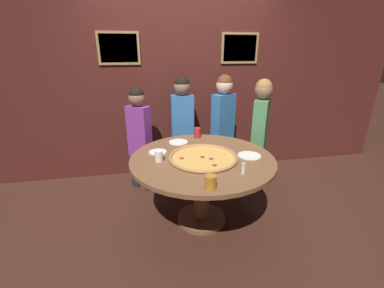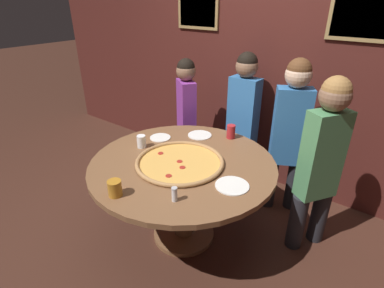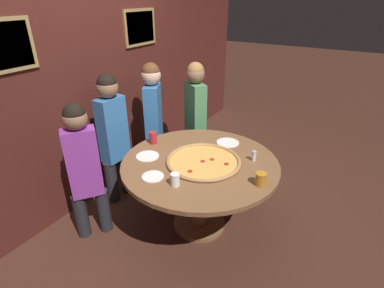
# 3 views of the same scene
# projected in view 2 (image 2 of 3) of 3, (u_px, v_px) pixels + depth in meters

# --- Properties ---
(ground_plane) EXTENTS (24.00, 24.00, 0.00)m
(ground_plane) POSITION_uv_depth(u_px,v_px,m) (184.00, 235.00, 2.63)
(ground_plane) COLOR #422319
(back_wall) EXTENTS (6.40, 0.08, 2.60)m
(back_wall) POSITION_uv_depth(u_px,v_px,m) (265.00, 60.00, 2.98)
(back_wall) COLOR #4C1E19
(back_wall) RESTS_ON ground_plane
(dining_table) EXTENTS (1.43, 1.43, 0.74)m
(dining_table) POSITION_uv_depth(u_px,v_px,m) (183.00, 178.00, 2.36)
(dining_table) COLOR brown
(dining_table) RESTS_ON ground_plane
(giant_pizza) EXTENTS (0.68, 0.68, 0.03)m
(giant_pizza) POSITION_uv_depth(u_px,v_px,m) (179.00, 162.00, 2.27)
(giant_pizza) COLOR #E5A84C
(giant_pizza) RESTS_ON dining_table
(drink_cup_near_left) EXTENTS (0.08, 0.08, 0.12)m
(drink_cup_near_left) POSITION_uv_depth(u_px,v_px,m) (231.00, 132.00, 2.65)
(drink_cup_near_left) COLOR #B22328
(drink_cup_near_left) RESTS_ON dining_table
(drink_cup_by_shaker) EXTENTS (0.07, 0.07, 0.11)m
(drink_cup_by_shaker) POSITION_uv_depth(u_px,v_px,m) (141.00, 141.00, 2.49)
(drink_cup_by_shaker) COLOR white
(drink_cup_by_shaker) RESTS_ON dining_table
(drink_cup_centre_back) EXTENTS (0.09, 0.09, 0.11)m
(drink_cup_centre_back) POSITION_uv_depth(u_px,v_px,m) (115.00, 188.00, 1.89)
(drink_cup_centre_back) COLOR #BC7A23
(drink_cup_centre_back) RESTS_ON dining_table
(white_plate_near_front) EXTENTS (0.21, 0.21, 0.01)m
(white_plate_near_front) POSITION_uv_depth(u_px,v_px,m) (200.00, 135.00, 2.72)
(white_plate_near_front) COLOR white
(white_plate_near_front) RESTS_ON dining_table
(white_plate_far_back) EXTENTS (0.18, 0.18, 0.01)m
(white_plate_far_back) POSITION_uv_depth(u_px,v_px,m) (160.00, 138.00, 2.67)
(white_plate_far_back) COLOR white
(white_plate_far_back) RESTS_ON dining_table
(white_plate_left_side) EXTENTS (0.23, 0.23, 0.01)m
(white_plate_left_side) POSITION_uv_depth(u_px,v_px,m) (232.00, 186.00, 2.00)
(white_plate_left_side) COLOR white
(white_plate_left_side) RESTS_ON dining_table
(condiment_shaker) EXTENTS (0.04, 0.04, 0.10)m
(condiment_shaker) POSITION_uv_depth(u_px,v_px,m) (174.00, 194.00, 1.84)
(condiment_shaker) COLOR silver
(condiment_shaker) RESTS_ON dining_table
(diner_side_right) EXTENTS (0.38, 0.29, 1.44)m
(diner_side_right) POSITION_uv_depth(u_px,v_px,m) (290.00, 130.00, 2.64)
(diner_side_right) COLOR #232328
(diner_side_right) RESTS_ON ground_plane
(diner_centre_back) EXTENTS (0.36, 0.21, 1.42)m
(diner_centre_back) POSITION_uv_depth(u_px,v_px,m) (243.00, 114.00, 3.02)
(diner_centre_back) COLOR #232328
(diner_centre_back) RESTS_ON ground_plane
(diner_far_left) EXTENTS (0.30, 0.37, 1.42)m
(diner_far_left) POSITION_uv_depth(u_px,v_px,m) (321.00, 159.00, 2.20)
(diner_far_left) COLOR #232328
(diner_far_left) RESTS_ON ground_plane
(diner_far_right) EXTENTS (0.34, 0.29, 1.33)m
(diner_far_right) POSITION_uv_depth(u_px,v_px,m) (186.00, 113.00, 3.21)
(diner_far_right) COLOR #232328
(diner_far_right) RESTS_ON ground_plane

